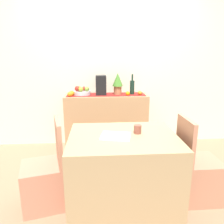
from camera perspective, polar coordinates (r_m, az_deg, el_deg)
name	(u,v)px	position (r m, az deg, el deg)	size (l,w,h in m)	color
ground_plane	(116,177)	(2.90, 1.09, -16.74)	(6.40, 6.40, 0.02)	#A47559
room_wall_rear	(110,64)	(3.65, -0.45, 12.41)	(6.40, 0.06, 2.70)	silver
sideboard_console	(106,122)	(3.55, -1.49, -2.56)	(1.29, 0.42, 0.89)	tan
table_runner	(106,95)	(3.44, -1.55, 4.58)	(1.22, 0.32, 0.01)	maroon
fruit_bowl	(82,93)	(3.44, -7.77, 4.98)	(0.26, 0.26, 0.06)	silver
apple_front	(84,89)	(3.46, -7.36, 6.10)	(0.07, 0.07, 0.07)	#AF2B26
apple_upper	(79,88)	(3.50, -8.54, 6.15)	(0.07, 0.07, 0.07)	gold
apple_right	(81,89)	(3.37, -8.14, 5.89)	(0.07, 0.07, 0.07)	olive
apple_left	(77,89)	(3.42, -9.06, 6.04)	(0.08, 0.08, 0.08)	#A7261D
apple_rear	(87,89)	(3.41, -6.58, 6.02)	(0.07, 0.07, 0.07)	#84A03C
wine_bottle	(132,87)	(3.46, 5.28, 6.53)	(0.07, 0.07, 0.32)	#152E23
coffee_maker	(101,85)	(3.41, -2.91, 7.00)	(0.16, 0.18, 0.30)	black
potted_plant	(118,83)	(3.42, 1.49, 7.71)	(0.16, 0.16, 0.34)	#AB6D4A
orange_loose_mid	(140,93)	(3.43, 7.30, 4.97)	(0.07, 0.07, 0.07)	orange
orange_loose_far	(70,94)	(3.33, -10.91, 4.59)	(0.08, 0.08, 0.08)	orange
orange_loose_near_bowl	(128,93)	(3.37, 4.14, 4.85)	(0.06, 0.06, 0.06)	orange
orange_loose_end	(72,93)	(3.41, -10.47, 4.86)	(0.08, 0.08, 0.08)	orange
dining_table	(123,169)	(2.31, 2.82, -14.75)	(1.06, 0.84, 0.74)	tan
open_book	(116,136)	(2.11, 1.00, -6.31)	(0.28, 0.21, 0.02)	white
coffee_cup	(138,129)	(2.21, 6.70, -4.48)	(0.08, 0.08, 0.09)	brown
chair_near_window	(45,181)	(2.42, -17.17, -16.88)	(0.48, 0.48, 0.90)	tan
chair_by_corner	(197,176)	(2.57, 21.32, -15.21)	(0.40, 0.40, 0.90)	tan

